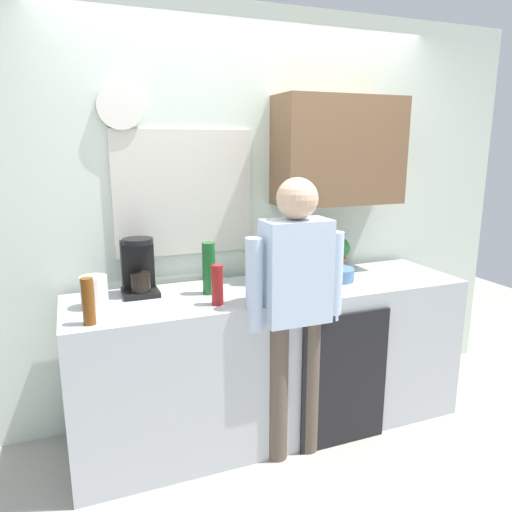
# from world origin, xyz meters

# --- Properties ---
(ground_plane) EXTENTS (8.00, 8.00, 0.00)m
(ground_plane) POSITION_xyz_m (0.00, 0.00, 0.00)
(ground_plane) COLOR #9E998E
(kitchen_counter) EXTENTS (2.41, 0.64, 0.92)m
(kitchen_counter) POSITION_xyz_m (0.00, 0.30, 0.46)
(kitchen_counter) COLOR #B2B7BC
(kitchen_counter) RESTS_ON ground_plane
(dishwasher_panel) EXTENTS (0.56, 0.02, 0.83)m
(dishwasher_panel) POSITION_xyz_m (0.32, -0.03, 0.42)
(dishwasher_panel) COLOR black
(dishwasher_panel) RESTS_ON ground_plane
(back_wall_assembly) EXTENTS (4.01, 0.42, 2.60)m
(back_wall_assembly) POSITION_xyz_m (0.07, 0.70, 1.37)
(back_wall_assembly) COLOR silver
(back_wall_assembly) RESTS_ON ground_plane
(coffee_maker) EXTENTS (0.20, 0.20, 0.33)m
(coffee_maker) POSITION_xyz_m (-0.76, 0.48, 1.07)
(coffee_maker) COLOR black
(coffee_maker) RESTS_ON kitchen_counter
(bottle_dark_sauce) EXTENTS (0.06, 0.06, 0.18)m
(bottle_dark_sauce) POSITION_xyz_m (0.20, 0.09, 1.01)
(bottle_dark_sauce) COLOR black
(bottle_dark_sauce) RESTS_ON kitchen_counter
(bottle_olive_oil) EXTENTS (0.06, 0.06, 0.25)m
(bottle_olive_oil) POSITION_xyz_m (0.01, 0.20, 1.05)
(bottle_olive_oil) COLOR olive
(bottle_olive_oil) RESTS_ON kitchen_counter
(bottle_clear_soda) EXTENTS (0.09, 0.09, 0.28)m
(bottle_clear_soda) POSITION_xyz_m (-0.06, 0.41, 1.06)
(bottle_clear_soda) COLOR #2D8C33
(bottle_clear_soda) RESTS_ON kitchen_counter
(bottle_green_wine) EXTENTS (0.07, 0.07, 0.30)m
(bottle_green_wine) POSITION_xyz_m (-0.39, 0.33, 1.07)
(bottle_green_wine) COLOR #195923
(bottle_green_wine) RESTS_ON kitchen_counter
(bottle_red_vinegar) EXTENTS (0.06, 0.06, 0.22)m
(bottle_red_vinegar) POSITION_xyz_m (-0.40, 0.13, 1.03)
(bottle_red_vinegar) COLOR maroon
(bottle_red_vinegar) RESTS_ON kitchen_counter
(bottle_amber_beer) EXTENTS (0.06, 0.06, 0.23)m
(bottle_amber_beer) POSITION_xyz_m (-1.05, 0.08, 1.04)
(bottle_amber_beer) COLOR brown
(bottle_amber_beer) RESTS_ON kitchen_counter
(cup_yellow_cup) EXTENTS (0.07, 0.07, 0.08)m
(cup_yellow_cup) POSITION_xyz_m (0.30, 0.09, 0.97)
(cup_yellow_cup) COLOR yellow
(cup_yellow_cup) RESTS_ON kitchen_counter
(mixing_bowl) EXTENTS (0.22, 0.22, 0.08)m
(mixing_bowl) POSITION_xyz_m (0.44, 0.31, 0.96)
(mixing_bowl) COLOR #4C72A5
(mixing_bowl) RESTS_ON kitchen_counter
(potted_plant) EXTENTS (0.15, 0.15, 0.23)m
(potted_plant) POSITION_xyz_m (0.58, 0.52, 1.05)
(potted_plant) COLOR #9E5638
(potted_plant) RESTS_ON kitchen_counter
(storage_canister) EXTENTS (0.14, 0.14, 0.17)m
(storage_canister) POSITION_xyz_m (-1.02, 0.32, 1.01)
(storage_canister) COLOR silver
(storage_canister) RESTS_ON kitchen_counter
(person_at_sink) EXTENTS (0.57, 0.22, 1.60)m
(person_at_sink) POSITION_xyz_m (0.00, 0.00, 0.95)
(person_at_sink) COLOR brown
(person_at_sink) RESTS_ON ground_plane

